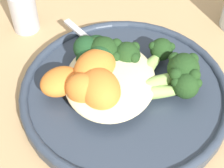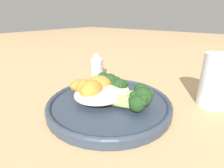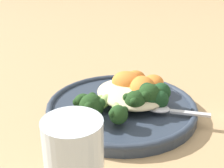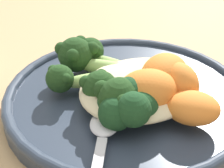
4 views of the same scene
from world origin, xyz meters
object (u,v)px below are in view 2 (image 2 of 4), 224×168
sweet_potato_chunk_0 (99,85)px  kale_tuft (106,82)px  plate (110,103)px  broccoli_stalk_1 (134,97)px  quinoa_mound (101,92)px  sweet_potato_chunk_1 (81,86)px  broccoli_stalk_2 (130,93)px  water_glass (216,80)px  broccoli_stalk_3 (118,88)px  sweet_potato_chunk_3 (85,89)px  spoon (113,84)px  sweet_potato_chunk_2 (91,90)px  broccoli_stalk_4 (109,85)px  salt_shaker (97,66)px  broccoli_stalk_0 (127,103)px

sweet_potato_chunk_0 → kale_tuft: sweet_potato_chunk_0 is taller
plate → broccoli_stalk_1: bearing=-82.6°
quinoa_mound → sweet_potato_chunk_0: bearing=55.7°
plate → sweet_potato_chunk_1: size_ratio=5.20×
broccoli_stalk_2 → water_glass: 0.19m
sweet_potato_chunk_0 → broccoli_stalk_2: bearing=-72.3°
sweet_potato_chunk_1 → water_glass: 0.30m
sweet_potato_chunk_0 → sweet_potato_chunk_1: size_ratio=1.16×
broccoli_stalk_3 → sweet_potato_chunk_3: 0.07m
broccoli_stalk_2 → broccoli_stalk_3: bearing=121.6°
broccoli_stalk_1 → broccoli_stalk_2: bearing=111.7°
sweet_potato_chunk_1 → spoon: (0.08, -0.04, -0.01)m
plate → sweet_potato_chunk_3: size_ratio=5.75×
broccoli_stalk_1 → sweet_potato_chunk_2: bearing=174.0°
plate → spoon: bearing=31.6°
broccoli_stalk_4 → salt_shaker: salt_shaker is taller
broccoli_stalk_2 → broccoli_stalk_3: (-0.00, 0.03, 0.00)m
broccoli_stalk_0 → broccoli_stalk_1: (0.02, -0.00, 0.00)m
quinoa_mound → sweet_potato_chunk_0: sweet_potato_chunk_0 is taller
quinoa_mound → water_glass: (0.16, -0.19, 0.03)m
quinoa_mound → sweet_potato_chunk_0: (0.01, 0.02, 0.01)m
sweet_potato_chunk_0 → spoon: bearing=1.9°
sweet_potato_chunk_1 → sweet_potato_chunk_3: (-0.02, -0.03, 0.01)m
broccoli_stalk_2 → water_glass: size_ratio=0.92×
broccoli_stalk_1 → sweet_potato_chunk_3: sweet_potato_chunk_3 is taller
broccoli_stalk_1 → broccoli_stalk_3: (0.02, 0.06, -0.00)m
broccoli_stalk_3 → water_glass: 0.22m
sweet_potato_chunk_3 → kale_tuft: size_ratio=0.79×
broccoli_stalk_0 → kale_tuft: kale_tuft is taller
broccoli_stalk_3 → quinoa_mound: bearing=151.8°
salt_shaker → spoon: bearing=-118.5°
sweet_potato_chunk_3 → broccoli_stalk_1: bearing=-71.9°
quinoa_mound → broccoli_stalk_2: size_ratio=1.23×
kale_tuft → water_glass: size_ratio=0.50×
broccoli_stalk_0 → spoon: broccoli_stalk_0 is taller
sweet_potato_chunk_2 → kale_tuft: 0.06m
sweet_potato_chunk_0 → water_glass: bearing=-55.2°
broccoli_stalk_4 → sweet_potato_chunk_3: size_ratio=2.26×
sweet_potato_chunk_1 → sweet_potato_chunk_0: bearing=-65.7°
quinoa_mound → plate: bearing=-74.1°
broccoli_stalk_1 → salt_shaker: 0.25m
sweet_potato_chunk_3 → broccoli_stalk_3: bearing=-40.0°
sweet_potato_chunk_1 → spoon: bearing=-27.2°
quinoa_mound → kale_tuft: kale_tuft is taller
broccoli_stalk_1 → broccoli_stalk_3: broccoli_stalk_1 is taller
broccoli_stalk_0 → sweet_potato_chunk_1: size_ratio=2.24×
broccoli_stalk_0 → kale_tuft: bearing=142.1°
salt_shaker → sweet_potato_chunk_1: bearing=-151.1°
broccoli_stalk_2 → salt_shaker: bearing=93.5°
broccoli_stalk_0 → sweet_potato_chunk_2: 0.08m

